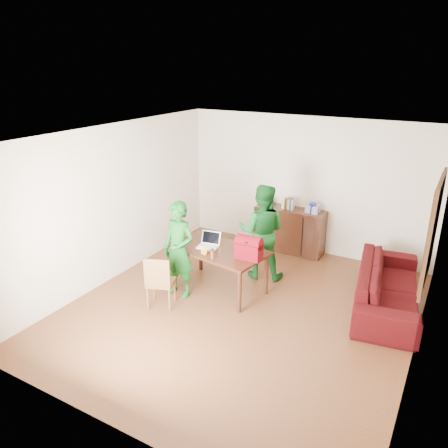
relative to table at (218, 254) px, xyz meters
The scene contains 10 objects.
room 0.96m from the table, 22.72° to the right, with size 5.20×5.70×2.90m.
table is the anchor object (origin of this frame).
chair 1.12m from the table, 119.02° to the right, with size 0.51×0.50×0.88m.
person_near 0.67m from the table, 135.85° to the right, with size 0.59×0.38×1.60m, color #125118.
person_far 0.93m from the table, 62.26° to the left, with size 0.83×0.65×1.71m, color #12511C.
laptop 0.23m from the table, 164.54° to the right, with size 0.36×0.28×0.23m.
bananas 0.36m from the table, 101.04° to the right, with size 0.15×0.09×0.05m, color gold, non-canonical shape.
bottle 0.45m from the table, 71.94° to the right, with size 0.06×0.06×0.17m, color #553413.
red_bag 0.66m from the table, ahead, with size 0.40×0.23×0.30m, color #6A070C.
sofa 2.75m from the table, 17.85° to the left, with size 2.32×0.91×0.68m, color #3A0710.
Camera 1 is at (2.68, -5.30, 3.66)m, focal length 35.00 mm.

